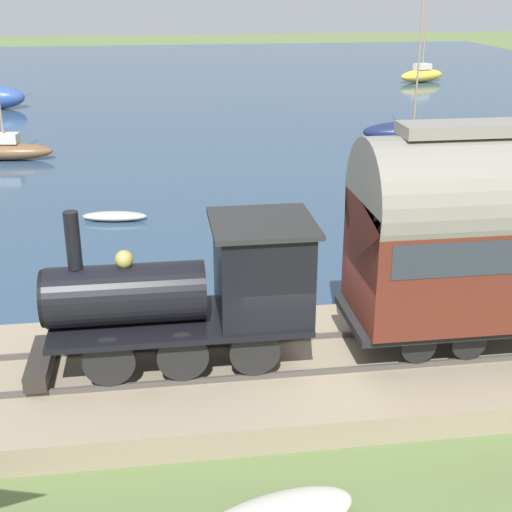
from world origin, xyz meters
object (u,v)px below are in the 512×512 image
(steam_locomotive, at_px, (200,286))
(rowboat_off_pier, at_px, (115,216))
(sailboat_brown, at_px, (5,150))
(sailboat_navy, at_px, (413,131))
(sailboat_yellow, at_px, (422,75))
(rowboat_near_shore, at_px, (465,266))
(rowboat_far_out, at_px, (113,288))

(steam_locomotive, xyz_separation_m, rowboat_off_pier, (11.61, 2.33, -2.20))
(sailboat_brown, relative_size, sailboat_navy, 0.56)
(sailboat_brown, bearing_deg, steam_locomotive, -152.74)
(sailboat_yellow, height_order, sailboat_brown, sailboat_yellow)
(steam_locomotive, xyz_separation_m, rowboat_near_shore, (5.23, -8.12, -2.14))
(sailboat_navy, xyz_separation_m, rowboat_near_shore, (-17.22, 4.54, -0.39))
(sailboat_yellow, height_order, rowboat_off_pier, sailboat_yellow)
(rowboat_off_pier, bearing_deg, steam_locomotive, -160.57)
(sailboat_yellow, relative_size, sailboat_navy, 0.58)
(sailboat_yellow, height_order, sailboat_navy, sailboat_navy)
(rowboat_far_out, xyz_separation_m, rowboat_off_pier, (6.45, 0.22, 0.00))
(rowboat_off_pier, bearing_deg, rowboat_near_shore, -113.33)
(sailboat_brown, height_order, rowboat_far_out, sailboat_brown)
(rowboat_near_shore, bearing_deg, sailboat_navy, -25.79)
(sailboat_navy, distance_m, rowboat_far_out, 22.75)
(steam_locomotive, height_order, sailboat_brown, sailboat_brown)
(rowboat_near_shore, xyz_separation_m, rowboat_far_out, (-0.07, 10.23, -0.05))
(sailboat_brown, bearing_deg, sailboat_yellow, -44.33)
(sailboat_yellow, relative_size, rowboat_off_pier, 2.20)
(sailboat_yellow, relative_size, sailboat_brown, 1.04)
(steam_locomotive, relative_size, sailboat_brown, 1.15)
(rowboat_far_out, height_order, rowboat_off_pier, same)
(steam_locomotive, bearing_deg, sailboat_brown, 19.93)
(sailboat_yellow, xyz_separation_m, sailboat_brown, (-23.17, 29.29, -0.10))
(rowboat_near_shore, height_order, rowboat_off_pier, rowboat_near_shore)
(sailboat_navy, bearing_deg, rowboat_near_shore, 173.92)
(rowboat_far_out, bearing_deg, rowboat_off_pier, -45.86)
(sailboat_navy, distance_m, rowboat_near_shore, 17.81)
(sailboat_yellow, bearing_deg, steam_locomotive, 131.92)
(sailboat_yellow, distance_m, rowboat_far_out, 46.12)
(steam_locomotive, height_order, rowboat_off_pier, steam_locomotive)
(sailboat_yellow, xyz_separation_m, sailboat_navy, (-22.36, 8.78, 0.02))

